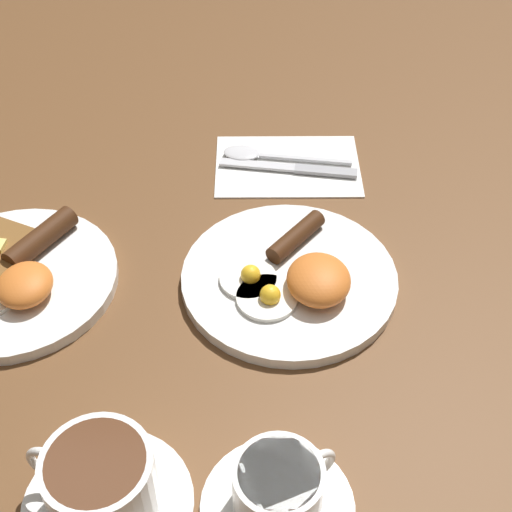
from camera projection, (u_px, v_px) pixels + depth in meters
ground_plane at (289, 283)px, 0.86m from camera, size 3.00×3.00×0.00m
breakfast_plate_near at (292, 278)px, 0.85m from camera, size 0.26×0.26×0.05m
breakfast_plate_far at (13, 274)px, 0.85m from camera, size 0.25×0.25×0.05m
teacup_near at (279, 493)px, 0.64m from camera, size 0.14×0.14×0.07m
teacup_far at (102, 487)px, 0.63m from camera, size 0.16×0.16×0.08m
napkin at (288, 165)px, 1.03m from camera, size 0.15×0.21×0.01m
knife at (296, 168)px, 1.02m from camera, size 0.05×0.20×0.01m
spoon at (254, 154)px, 1.04m from camera, size 0.05×0.19×0.01m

